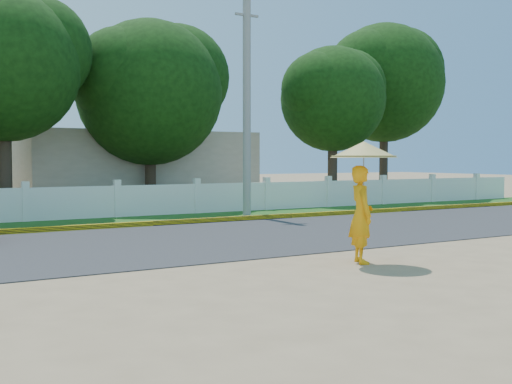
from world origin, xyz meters
TOP-DOWN VIEW (x-y plane):
  - ground at (0.00, 0.00)m, footprint 120.00×120.00m
  - road at (0.00, 4.50)m, footprint 60.00×7.00m
  - grass_verge at (0.00, 9.75)m, footprint 60.00×3.50m
  - curb at (0.00, 8.05)m, footprint 40.00×0.18m
  - fence at (0.00, 11.20)m, footprint 40.00×0.10m
  - building_near at (3.00, 18.00)m, footprint 10.00×6.00m
  - utility_pole at (4.09, 9.43)m, footprint 0.28×0.28m
  - monk_with_parasol at (0.98, -0.37)m, footprint 1.30×1.30m
  - tree_row at (1.39, 14.37)m, footprint 35.02×7.80m

SIDE VIEW (x-z plane):
  - ground at x=0.00m, z-range 0.00..0.00m
  - road at x=0.00m, z-range 0.00..0.02m
  - grass_verge at x=0.00m, z-range 0.00..0.03m
  - curb at x=0.00m, z-range 0.00..0.16m
  - fence at x=0.00m, z-range 0.00..1.10m
  - monk_with_parasol at x=0.98m, z-range 0.36..2.72m
  - building_near at x=3.00m, z-range 0.00..3.20m
  - utility_pole at x=4.09m, z-range 0.00..7.77m
  - tree_row at x=1.39m, z-range 0.53..9.50m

